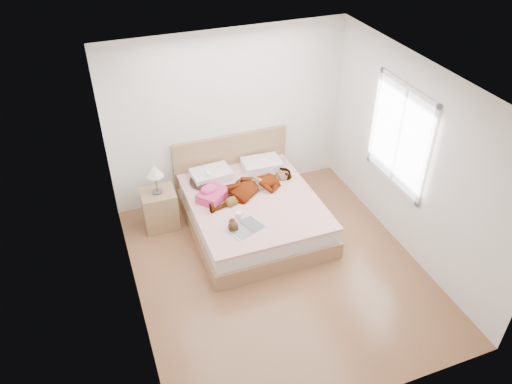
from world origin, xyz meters
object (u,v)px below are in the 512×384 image
at_px(phone, 208,172).
at_px(towel, 212,194).
at_px(magazine, 246,228).
at_px(woman, 250,185).
at_px(coffee_mug, 239,215).
at_px(plush_toy, 233,225).
at_px(nightstand, 160,206).
at_px(bed, 251,209).

relative_size(phone, towel, 0.20).
bearing_deg(towel, magazine, -73.83).
relative_size(woman, coffee_mug, 10.64).
xyz_separation_m(plush_toy, nightstand, (-0.76, 1.05, -0.23)).
relative_size(woman, nightstand, 1.44).
distance_m(phone, magazine, 1.20).
bearing_deg(phone, nightstand, 171.65).
bearing_deg(plush_toy, nightstand, 126.09).
height_order(bed, towel, bed).
bearing_deg(bed, nightstand, 160.10).
relative_size(woman, magazine, 2.77).
bearing_deg(nightstand, magazine, -49.94).
bearing_deg(nightstand, plush_toy, -53.91).
bearing_deg(nightstand, bed, -19.90).
distance_m(coffee_mug, plush_toy, 0.23).
bearing_deg(magazine, coffee_mug, 93.81).
bearing_deg(nightstand, woman, -14.27).
height_order(woman, magazine, woman).
xyz_separation_m(bed, coffee_mug, (-0.33, -0.42, 0.29)).
distance_m(woman, coffee_mug, 0.66).
bearing_deg(nightstand, towel, -24.64).
bearing_deg(coffee_mug, woman, 56.61).
relative_size(magazine, nightstand, 0.52).
xyz_separation_m(phone, nightstand, (-0.77, -0.08, -0.37)).
height_order(towel, plush_toy, towel).
height_order(woman, nightstand, nightstand).
xyz_separation_m(woman, magazine, (-0.34, -0.77, -0.09)).
xyz_separation_m(magazine, plush_toy, (-0.16, 0.05, 0.05)).
distance_m(bed, nightstand, 1.32).
height_order(phone, towel, phone).
bearing_deg(towel, nightstand, 155.36).
bearing_deg(nightstand, coffee_mug, -43.76).
height_order(coffee_mug, plush_toy, plush_toy).
distance_m(woman, nightstand, 1.34).
height_order(phone, plush_toy, phone).
bearing_deg(phone, coffee_mug, -95.74).
distance_m(towel, coffee_mug, 0.59).
bearing_deg(magazine, bed, 64.02).
bearing_deg(towel, bed, -13.35).
bearing_deg(plush_toy, phone, 89.82).
distance_m(bed, plush_toy, 0.82).
height_order(bed, coffee_mug, bed).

